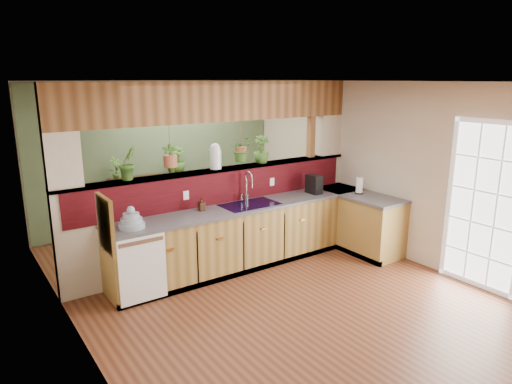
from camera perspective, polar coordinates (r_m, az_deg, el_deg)
ground at (r=5.91m, az=2.58°, el=-12.50°), size 4.60×7.00×0.01m
ceiling at (r=5.29m, az=2.90°, el=13.61°), size 4.60×7.00×0.01m
wall_back at (r=8.44m, az=-11.89°, el=4.63°), size 4.60×0.02×2.60m
wall_left at (r=4.50m, az=-21.33°, el=-4.29°), size 0.02×7.00×2.60m
wall_right at (r=7.06m, az=17.75°, el=2.44°), size 0.02×7.00×2.60m
pass_through_partition at (r=6.58m, az=-4.21°, el=1.30°), size 4.60×0.21×2.60m
pass_through_ledge at (r=6.53m, az=-4.47°, el=2.81°), size 4.60×0.21×0.04m
header_beam at (r=6.42m, az=-4.64°, el=11.20°), size 4.60×0.15×0.55m
sage_backwall at (r=8.43m, az=-11.83°, el=4.61°), size 4.55×0.02×2.55m
countertop at (r=6.85m, az=3.81°, el=-4.64°), size 4.14×1.52×0.90m
dishwasher at (r=5.60m, az=-13.97°, el=-9.34°), size 0.58×0.03×0.82m
navy_sink at (r=6.48m, az=-0.79°, el=-2.24°), size 0.82×0.50×0.18m
french_door at (r=6.41m, az=26.60°, el=-1.84°), size 0.06×1.02×2.16m
framed_print at (r=3.69m, az=-18.25°, el=-3.88°), size 0.04×0.35×0.45m
faucet at (r=6.57m, az=-1.06°, el=0.86°), size 0.20×0.20×0.45m
dish_stack at (r=5.64m, az=-15.30°, el=-3.54°), size 0.31×0.31×0.27m
soap_dispenser at (r=6.18m, az=-6.83°, el=-1.52°), size 0.08×0.08×0.18m
coffee_maker at (r=7.11m, az=7.30°, el=0.88°), size 0.15×0.26×0.29m
paper_towel at (r=7.22m, az=12.80°, el=0.76°), size 0.13×0.13×0.27m
glass_jar at (r=6.46m, az=-5.10°, el=4.49°), size 0.16×0.16×0.36m
ledge_plant_left at (r=5.94m, az=-15.70°, el=3.55°), size 0.29×0.26×0.44m
ledge_plant_right at (r=6.88m, az=0.69°, el=5.34°), size 0.30×0.30×0.41m
hanging_plant_a at (r=6.13m, az=-10.72°, el=5.29°), size 0.24×0.21×0.56m
hanging_plant_b at (r=6.65m, az=-1.91°, el=6.68°), size 0.39×0.36×0.53m
shelving_console at (r=8.27m, az=-12.90°, el=-1.30°), size 1.49×0.76×0.96m
shelf_plant_a at (r=7.93m, az=-17.15°, el=2.82°), size 0.25×0.21×0.40m
shelf_plant_b at (r=8.32m, az=-9.73°, el=4.02°), size 0.29×0.29×0.48m
floor_plant at (r=8.59m, az=-1.76°, el=-1.06°), size 0.88×0.82×0.80m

